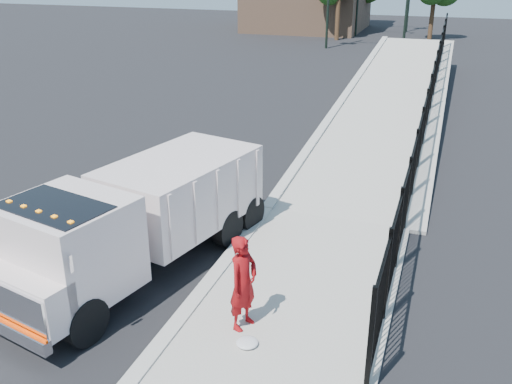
% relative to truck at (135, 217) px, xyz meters
% --- Properties ---
extents(ground, '(120.00, 120.00, 0.00)m').
position_rel_truck_xyz_m(ground, '(1.68, -0.19, -1.30)').
color(ground, black).
rests_on(ground, ground).
extents(sidewalk, '(3.55, 12.00, 0.12)m').
position_rel_truck_xyz_m(sidewalk, '(3.61, -2.19, -1.24)').
color(sidewalk, '#9E998E').
rests_on(sidewalk, ground).
extents(curb, '(0.30, 12.00, 0.16)m').
position_rel_truck_xyz_m(curb, '(1.68, -2.19, -1.22)').
color(curb, '#ADAAA3').
rests_on(curb, ground).
extents(ramp, '(3.95, 24.06, 3.19)m').
position_rel_truck_xyz_m(ramp, '(3.81, 15.81, -1.30)').
color(ramp, '#9E998E').
rests_on(ramp, ground).
extents(iron_fence, '(0.10, 28.00, 1.80)m').
position_rel_truck_xyz_m(iron_fence, '(5.23, 11.81, -0.40)').
color(iron_fence, black).
rests_on(iron_fence, ground).
extents(truck, '(3.63, 7.05, 2.31)m').
position_rel_truck_xyz_m(truck, '(0.00, 0.00, 0.00)').
color(truck, black).
rests_on(truck, ground).
extents(worker, '(0.60, 0.75, 1.79)m').
position_rel_truck_xyz_m(worker, '(2.87, -1.26, -0.28)').
color(worker, maroon).
rests_on(worker, sidewalk).
extents(debris, '(0.39, 0.39, 0.10)m').
position_rel_truck_xyz_m(debris, '(3.12, -1.78, -1.13)').
color(debris, silver).
rests_on(debris, sidewalk).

